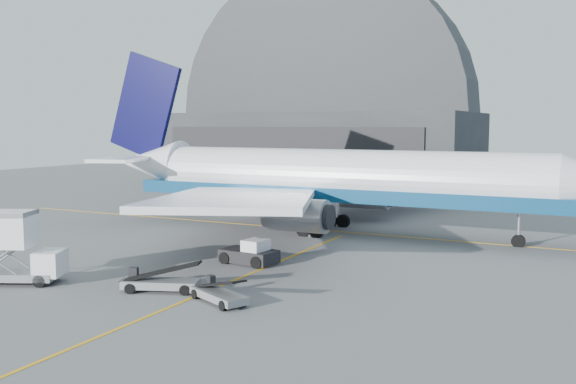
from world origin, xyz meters
The scene contains 9 objects.
ground centered at (0.00, 0.00, 0.00)m, with size 200.00×200.00×0.00m, color #565659.
taxi_lines centered at (0.00, 12.67, 0.01)m, with size 80.00×42.12×0.02m.
hangar centered at (-22.00, 64.95, 9.54)m, with size 50.00×28.30×28.00m.
airliner centered at (-2.42, 19.60, 5.05)m, with size 51.41×49.85×18.04m.
catering_truck centered at (-12.46, -7.74, 2.20)m, with size 6.70×4.77×4.34m.
pushback_tug centered at (-1.61, 4.14, 0.70)m, with size 4.26×2.75×1.87m.
belt_loader_a centered at (-2.62, -5.10, 0.58)m, with size 4.97×3.10×1.88m.
belt_loader_b centered at (1.89, -5.60, 0.52)m, with size 4.41×3.10×1.70m.
traffic_cone centered at (-1.93, 6.91, 0.25)m, with size 0.36×0.36×0.52m.
Camera 1 is at (21.31, -35.75, 10.08)m, focal length 40.00 mm.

